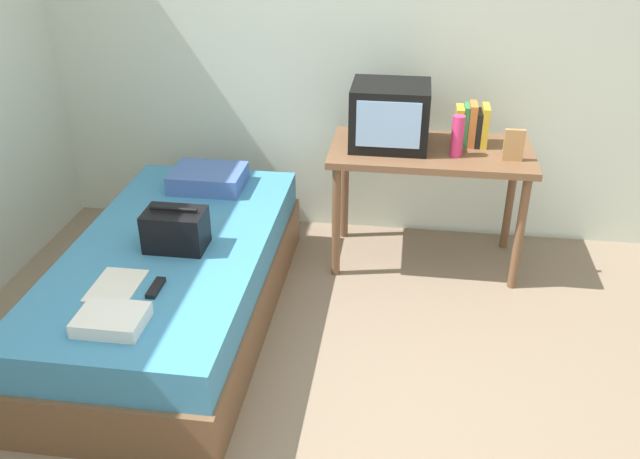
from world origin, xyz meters
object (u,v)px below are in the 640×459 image
object	(u,v)px
magazine	(116,286)
remote_silver	(162,222)
remote_dark	(156,288)
book_row	(472,126)
folded_towel	(111,320)
bed	(174,283)
tv	(390,115)
picture_frame	(514,145)
pillow	(208,178)
desk	(430,164)
handbag	(176,229)
water_bottle	(457,136)

from	to	relation	value
magazine	remote_silver	distance (m)	0.61
magazine	remote_dark	xyz separation A→B (m)	(0.19, -0.00, 0.01)
book_row	folded_towel	xyz separation A→B (m)	(-1.53, -1.64, -0.35)
bed	tv	xyz separation A→B (m)	(1.06, 0.85, 0.69)
book_row	picture_frame	bearing A→B (deg)	-44.91
bed	pillow	size ratio (longest dim) A/B	4.73
desk	folded_towel	distance (m)	2.03
tv	magazine	xyz separation A→B (m)	(-1.17, -1.27, -0.44)
book_row	desk	bearing A→B (deg)	-156.45
handbag	magazine	size ratio (longest dim) A/B	1.03
remote_dark	folded_towel	world-z (taller)	folded_towel
water_bottle	picture_frame	world-z (taller)	water_bottle
bed	remote_silver	size ratio (longest dim) A/B	13.89
remote_silver	folded_towel	size ratio (longest dim) A/B	0.51
pillow	remote_silver	bearing A→B (deg)	-102.73
desk	picture_frame	distance (m)	0.49
folded_towel	pillow	bearing A→B (deg)	89.65
picture_frame	folded_towel	distance (m)	2.28
picture_frame	remote_silver	bearing A→B (deg)	-164.28
tv	water_bottle	size ratio (longest dim) A/B	1.89
remote_dark	remote_silver	distance (m)	0.64
remote_dark	pillow	bearing A→B (deg)	93.91
remote_dark	remote_silver	world-z (taller)	same
pillow	remote_dark	world-z (taller)	pillow
water_bottle	remote_silver	size ratio (longest dim) A/B	1.62
desk	handbag	xyz separation A→B (m)	(-1.25, -0.87, -0.07)
bed	book_row	distance (m)	1.90
bed	book_row	world-z (taller)	book_row
tv	handbag	distance (m)	1.38
remote_dark	folded_towel	bearing A→B (deg)	-106.42
picture_frame	remote_dark	xyz separation A→B (m)	(-1.66, -1.14, -0.34)
pillow	handbag	world-z (taller)	handbag
water_bottle	folded_towel	world-z (taller)	water_bottle
desk	book_row	xyz separation A→B (m)	(0.22, 0.10, 0.21)
tv	remote_silver	xyz separation A→B (m)	(-1.17, -0.66, -0.43)
desk	water_bottle	size ratio (longest dim) A/B	4.98
tv	remote_silver	bearing A→B (deg)	-150.47
tv	pillow	xyz separation A→B (m)	(-1.05, -0.16, -0.39)
picture_frame	folded_towel	xyz separation A→B (m)	(-1.75, -1.43, -0.32)
desk	tv	world-z (taller)	tv
water_bottle	remote_silver	xyz separation A→B (m)	(-1.55, -0.55, -0.37)
tv	remote_dark	distance (m)	1.66
picture_frame	remote_dark	size ratio (longest dim) A/B	1.15
tv	picture_frame	xyz separation A→B (m)	(0.69, -0.14, -0.09)
bed	handbag	size ratio (longest dim) A/B	6.67
picture_frame	remote_silver	world-z (taller)	picture_frame
magazine	pillow	bearing A→B (deg)	84.13
desk	book_row	size ratio (longest dim) A/B	4.69
tv	remote_silver	size ratio (longest dim) A/B	3.06
tv	picture_frame	bearing A→B (deg)	-11.47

